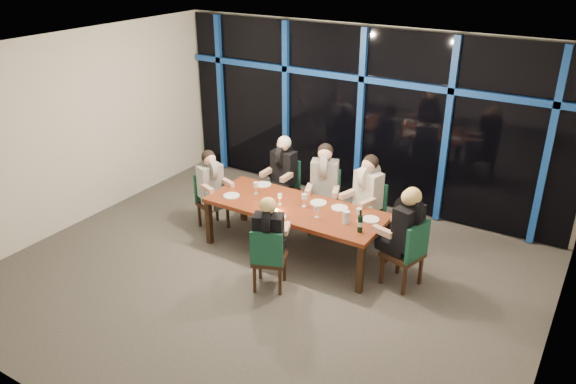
# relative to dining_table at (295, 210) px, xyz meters

# --- Properties ---
(room) EXTENTS (7.04, 7.00, 3.02)m
(room) POSITION_rel_dining_table_xyz_m (0.00, -0.80, 1.34)
(room) COLOR #56514C
(room) RESTS_ON ground
(window_wall) EXTENTS (6.86, 0.43, 2.94)m
(window_wall) POSITION_rel_dining_table_xyz_m (0.01, 2.13, 0.87)
(window_wall) COLOR black
(window_wall) RESTS_ON ground
(dining_table) EXTENTS (2.60, 1.00, 0.75)m
(dining_table) POSITION_rel_dining_table_xyz_m (0.00, 0.00, 0.00)
(dining_table) COLOR brown
(dining_table) RESTS_ON ground
(chair_far_left) EXTENTS (0.43, 0.43, 0.93)m
(chair_far_left) POSITION_rel_dining_table_xyz_m (-0.80, 1.03, -0.16)
(chair_far_left) COLOR #311C10
(chair_far_left) RESTS_ON ground
(chair_far_mid) EXTENTS (0.58, 0.58, 0.98)m
(chair_far_mid) POSITION_rel_dining_table_xyz_m (0.01, 0.87, -0.13)
(chair_far_mid) COLOR #311C10
(chair_far_mid) RESTS_ON ground
(chair_far_right) EXTENTS (0.55, 0.55, 0.95)m
(chair_far_right) POSITION_rel_dining_table_xyz_m (0.76, 0.88, -0.15)
(chair_far_right) COLOR #311C10
(chair_far_right) RESTS_ON ground
(chair_end_left) EXTENTS (0.52, 0.52, 0.88)m
(chair_end_left) POSITION_rel_dining_table_xyz_m (-1.58, 0.02, -0.19)
(chair_end_left) COLOR #311C10
(chair_end_left) RESTS_ON ground
(chair_end_right) EXTENTS (0.55, 0.55, 0.97)m
(chair_end_right) POSITION_rel_dining_table_xyz_m (1.71, 0.00, -0.14)
(chair_end_right) COLOR #311C10
(chair_end_right) RESTS_ON ground
(chair_near_mid) EXTENTS (0.54, 0.54, 0.90)m
(chair_near_mid) POSITION_rel_dining_table_xyz_m (0.20, -1.02, -0.18)
(chair_near_mid) COLOR #311C10
(chair_near_mid) RESTS_ON ground
(diner_far_left) EXTENTS (0.46, 0.58, 0.91)m
(diner_far_left) POSITION_rel_dining_table_xyz_m (-0.80, 0.95, 0.21)
(diner_far_left) COLOR black
(diner_far_left) RESTS_ON ground
(diner_far_mid) EXTENTS (0.60, 0.67, 0.96)m
(diner_far_mid) POSITION_rel_dining_table_xyz_m (0.04, 0.79, 0.26)
(diner_far_mid) COLOR black
(diner_far_mid) RESTS_ON ground
(diner_far_right) EXTENTS (0.56, 0.65, 0.93)m
(diner_far_right) POSITION_rel_dining_table_xyz_m (0.73, 0.80, 0.23)
(diner_far_right) COLOR silver
(diner_far_right) RESTS_ON ground
(diner_end_left) EXTENTS (0.60, 0.53, 0.86)m
(diner_end_left) POSITION_rel_dining_table_xyz_m (-1.51, -0.01, 0.16)
(diner_end_left) COLOR black
(diner_end_left) RESTS_ON ground
(diner_end_right) EXTENTS (0.66, 0.56, 0.95)m
(diner_end_right) POSITION_rel_dining_table_xyz_m (1.63, 0.02, 0.25)
(diner_end_right) COLOR black
(diner_end_right) RESTS_ON ground
(diner_near_mid) EXTENTS (0.56, 0.62, 0.88)m
(diner_near_mid) POSITION_rel_dining_table_xyz_m (0.17, -0.94, 0.18)
(diner_near_mid) COLOR black
(diner_near_mid) RESTS_ON ground
(plate_far_left) EXTENTS (0.24, 0.24, 0.01)m
(plate_far_left) POSITION_rel_dining_table_xyz_m (-0.80, 0.38, 0.08)
(plate_far_left) COLOR white
(plate_far_left) RESTS_ON dining_table
(plate_far_mid) EXTENTS (0.24, 0.24, 0.01)m
(plate_far_mid) POSITION_rel_dining_table_xyz_m (0.23, 0.26, 0.08)
(plate_far_mid) COLOR white
(plate_far_mid) RESTS_ON dining_table
(plate_far_right) EXTENTS (0.24, 0.24, 0.01)m
(plate_far_right) POSITION_rel_dining_table_xyz_m (0.57, 0.27, 0.08)
(plate_far_right) COLOR white
(plate_far_right) RESTS_ON dining_table
(plate_end_left) EXTENTS (0.24, 0.24, 0.01)m
(plate_end_left) POSITION_rel_dining_table_xyz_m (-0.98, -0.20, 0.08)
(plate_end_left) COLOR white
(plate_end_left) RESTS_ON dining_table
(plate_end_right) EXTENTS (0.24, 0.24, 0.01)m
(plate_end_right) POSITION_rel_dining_table_xyz_m (1.09, 0.17, 0.08)
(plate_end_right) COLOR white
(plate_end_right) RESTS_ON dining_table
(plate_near_mid) EXTENTS (0.24, 0.24, 0.01)m
(plate_near_mid) POSITION_rel_dining_table_xyz_m (-0.03, -0.42, 0.08)
(plate_near_mid) COLOR white
(plate_near_mid) RESTS_ON dining_table
(wine_bottle) EXTENTS (0.07, 0.07, 0.31)m
(wine_bottle) POSITION_rel_dining_table_xyz_m (1.10, -0.21, 0.19)
(wine_bottle) COLOR black
(wine_bottle) RESTS_ON dining_table
(water_pitcher) EXTENTS (0.11, 0.10, 0.18)m
(water_pitcher) POSITION_rel_dining_table_xyz_m (0.84, -0.09, 0.16)
(water_pitcher) COLOR silver
(water_pitcher) RESTS_ON dining_table
(tea_light) EXTENTS (0.04, 0.04, 0.03)m
(tea_light) POSITION_rel_dining_table_xyz_m (-0.15, -0.28, 0.08)
(tea_light) COLOR #FFA44C
(tea_light) RESTS_ON dining_table
(wine_glass_a) EXTENTS (0.06, 0.06, 0.17)m
(wine_glass_a) POSITION_rel_dining_table_xyz_m (-0.22, -0.06, 0.19)
(wine_glass_a) COLOR white
(wine_glass_a) RESTS_ON dining_table
(wine_glass_b) EXTENTS (0.07, 0.07, 0.19)m
(wine_glass_b) POSITION_rel_dining_table_xyz_m (0.11, 0.06, 0.21)
(wine_glass_b) COLOR silver
(wine_glass_b) RESTS_ON dining_table
(wine_glass_c) EXTENTS (0.07, 0.07, 0.18)m
(wine_glass_c) POSITION_rel_dining_table_xyz_m (0.42, -0.14, 0.20)
(wine_glass_c) COLOR silver
(wine_glass_c) RESTS_ON dining_table
(wine_glass_d) EXTENTS (0.07, 0.07, 0.18)m
(wine_glass_d) POSITION_rel_dining_table_xyz_m (-0.72, 0.06, 0.20)
(wine_glass_d) COLOR silver
(wine_glass_d) RESTS_ON dining_table
(wine_glass_e) EXTENTS (0.07, 0.07, 0.19)m
(wine_glass_e) POSITION_rel_dining_table_xyz_m (0.96, 0.05, 0.21)
(wine_glass_e) COLOR silver
(wine_glass_e) RESTS_ON dining_table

